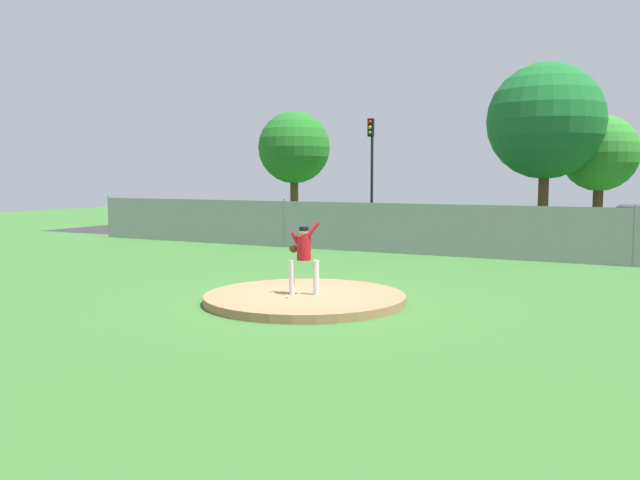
{
  "coord_description": "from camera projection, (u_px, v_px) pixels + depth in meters",
  "views": [
    {
      "loc": [
        7.05,
        -12.91,
        2.84
      ],
      "look_at": [
        -0.33,
        1.38,
        1.29
      ],
      "focal_mm": 36.88,
      "sensor_mm": 36.0,
      "label": 1
    }
  ],
  "objects": [
    {
      "name": "tree_leaning_west",
      "position": [
        546.0,
        121.0,
        32.52
      ],
      "size": [
        5.74,
        5.74,
        8.47
      ],
      "color": "#4C331E",
      "rests_on": "ground_plane"
    },
    {
      "name": "tree_broad_right",
      "position": [
        600.0,
        154.0,
        33.71
      ],
      "size": [
        3.91,
        3.91,
        6.02
      ],
      "color": "#4C331E",
      "rests_on": "ground_plane"
    },
    {
      "name": "parked_car_burgundy",
      "position": [
        404.0,
        224.0,
        28.49
      ],
      "size": [
        2.05,
        4.36,
        1.65
      ],
      "color": "maroon",
      "rests_on": "ground_plane"
    },
    {
      "name": "parked_car_navy",
      "position": [
        287.0,
        221.0,
        31.29
      ],
      "size": [
        2.05,
        4.68,
        1.57
      ],
      "color": "#161E4C",
      "rests_on": "ground_plane"
    },
    {
      "name": "asphalt_strip",
      "position": [
        469.0,
        244.0,
        27.73
      ],
      "size": [
        44.0,
        7.0,
        0.01
      ],
      "primitive_type": "cube",
      "color": "#2B2B2D",
      "rests_on": "ground_plane"
    },
    {
      "name": "traffic_cone_orange",
      "position": [
        500.0,
        245.0,
        25.02
      ],
      "size": [
        0.4,
        0.4,
        0.55
      ],
      "color": "orange",
      "rests_on": "asphalt_strip"
    },
    {
      "name": "parked_car_teal",
      "position": [
        640.0,
        230.0,
        25.08
      ],
      "size": [
        1.82,
        4.62,
        1.73
      ],
      "color": "#146066",
      "rests_on": "ground_plane"
    },
    {
      "name": "tree_bushy_near",
      "position": [
        294.0,
        148.0,
        40.73
      ],
      "size": [
        4.45,
        4.45,
        6.89
      ],
      "color": "#4C331E",
      "rests_on": "ground_plane"
    },
    {
      "name": "pitcher_youth",
      "position": [
        303.0,
        253.0,
        14.73
      ],
      "size": [
        0.77,
        0.39,
        1.66
      ],
      "color": "silver",
      "rests_on": "pitchers_mound"
    },
    {
      "name": "baseball",
      "position": [
        287.0,
        296.0,
        14.41
      ],
      "size": [
        0.07,
        0.07,
        0.07
      ],
      "primitive_type": "sphere",
      "color": "white",
      "rests_on": "pitchers_mound"
    },
    {
      "name": "ground_plane",
      "position": [
        398.0,
        269.0,
        20.22
      ],
      "size": [
        80.0,
        80.0,
        0.0
      ],
      "primitive_type": "plane",
      "color": "#386B2D"
    },
    {
      "name": "chainlink_fence",
      "position": [
        438.0,
        230.0,
        23.66
      ],
      "size": [
        32.07,
        0.07,
        1.97
      ],
      "color": "gray",
      "rests_on": "ground_plane"
    },
    {
      "name": "traffic_light_near",
      "position": [
        371.0,
        156.0,
        33.43
      ],
      "size": [
        0.28,
        0.46,
        5.78
      ],
      "color": "black",
      "rests_on": "ground_plane"
    },
    {
      "name": "pitchers_mound",
      "position": [
        305.0,
        298.0,
        14.9
      ],
      "size": [
        4.57,
        4.57,
        0.19
      ],
      "primitive_type": "cylinder",
      "color": "#99704C",
      "rests_on": "ground_plane"
    }
  ]
}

